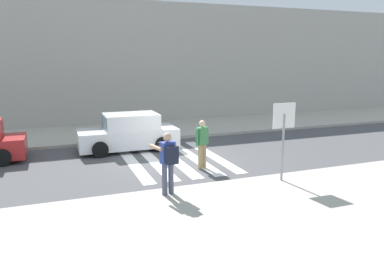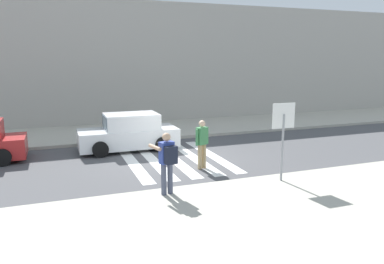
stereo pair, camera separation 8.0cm
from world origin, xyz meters
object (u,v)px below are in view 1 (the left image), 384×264
at_px(photographer_with_backpack, 168,158).
at_px(pedestrian_crossing, 202,142).
at_px(parked_car_white, 129,133).
at_px(stop_sign, 284,125).

relative_size(photographer_with_backpack, pedestrian_crossing, 1.00).
bearing_deg(parked_car_white, pedestrian_crossing, -62.96).
distance_m(stop_sign, parked_car_white, 7.10).
bearing_deg(photographer_with_backpack, pedestrian_crossing, 50.36).
height_order(stop_sign, parked_car_white, stop_sign).
xyz_separation_m(pedestrian_crossing, parked_car_white, (-1.86, 3.64, -0.25)).
relative_size(pedestrian_crossing, parked_car_white, 0.42).
distance_m(stop_sign, photographer_with_backpack, 3.69).
relative_size(stop_sign, photographer_with_backpack, 1.38).
bearing_deg(stop_sign, parked_car_white, 119.93).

